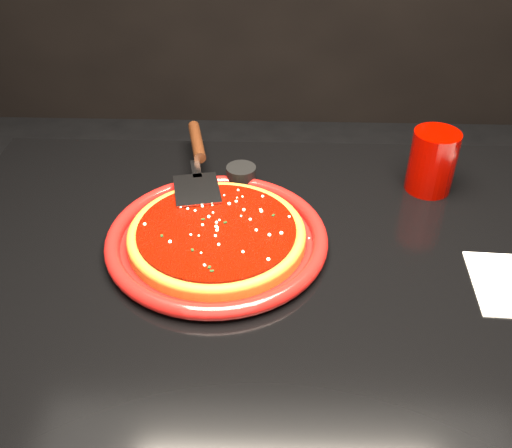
# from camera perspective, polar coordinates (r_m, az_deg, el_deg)

# --- Properties ---
(table) EXTENTS (1.20, 0.80, 0.75)m
(table) POSITION_cam_1_polar(r_m,az_deg,el_deg) (1.13, 4.45, -19.22)
(table) COLOR black
(table) RESTS_ON floor
(plate) EXTENTS (0.43, 0.43, 0.03)m
(plate) POSITION_cam_1_polar(r_m,az_deg,el_deg) (0.89, -3.92, -1.44)
(plate) COLOR maroon
(plate) RESTS_ON table
(pizza_crust) EXTENTS (0.34, 0.34, 0.01)m
(pizza_crust) POSITION_cam_1_polar(r_m,az_deg,el_deg) (0.89, -3.93, -1.24)
(pizza_crust) COLOR brown
(pizza_crust) RESTS_ON plate
(pizza_crust_rim) EXTENTS (0.34, 0.34, 0.02)m
(pizza_crust_rim) POSITION_cam_1_polar(r_m,az_deg,el_deg) (0.89, -3.95, -0.89)
(pizza_crust_rim) COLOR brown
(pizza_crust_rim) RESTS_ON plate
(pizza_sauce) EXTENTS (0.30, 0.30, 0.01)m
(pizza_sauce) POSITION_cam_1_polar(r_m,az_deg,el_deg) (0.88, -3.96, -0.63)
(pizza_sauce) COLOR #6B0800
(pizza_sauce) RESTS_ON plate
(parmesan_dusting) EXTENTS (0.24, 0.24, 0.01)m
(parmesan_dusting) POSITION_cam_1_polar(r_m,az_deg,el_deg) (0.88, -3.98, -0.27)
(parmesan_dusting) COLOR #FEF1C4
(parmesan_dusting) RESTS_ON plate
(basil_flecks) EXTENTS (0.22, 0.22, 0.00)m
(basil_flecks) POSITION_cam_1_polar(r_m,az_deg,el_deg) (0.88, -3.98, -0.33)
(basil_flecks) COLOR black
(basil_flecks) RESTS_ON plate
(pizza_server) EXTENTS (0.15, 0.33, 0.02)m
(pizza_server) POSITION_cam_1_polar(r_m,az_deg,el_deg) (1.03, -5.83, 6.26)
(pizza_server) COLOR silver
(pizza_server) RESTS_ON plate
(cup) EXTENTS (0.10, 0.10, 0.11)m
(cup) POSITION_cam_1_polar(r_m,az_deg,el_deg) (1.05, 17.21, 6.00)
(cup) COLOR #810400
(cup) RESTS_ON table
(ramekin) EXTENTS (0.06, 0.06, 0.04)m
(ramekin) POSITION_cam_1_polar(r_m,az_deg,el_deg) (1.02, -1.49, 4.71)
(ramekin) COLOR black
(ramekin) RESTS_ON table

